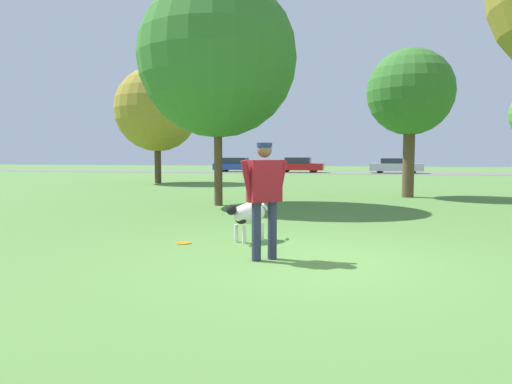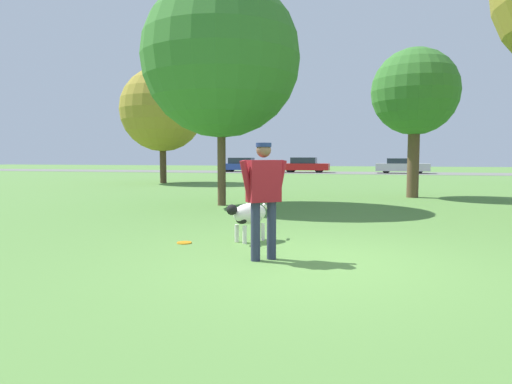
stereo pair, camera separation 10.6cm
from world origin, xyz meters
The scene contains 11 objects.
ground_plane centered at (0.00, 0.00, 0.00)m, with size 120.00×120.00×0.00m, color #56843D.
far_road_strip centered at (0.00, 33.83, 0.01)m, with size 120.00×6.00×0.01m.
person centered at (-0.64, 0.01, 0.97)m, with size 0.61×0.52×1.64m.
dog centered at (-1.20, 1.29, 0.46)m, with size 0.67×0.94×0.66m.
frisbee centered at (-2.20, 0.87, 0.01)m, with size 0.25×0.25×0.02m.
tree_far_left centered at (-10.04, 16.45, 3.92)m, with size 4.45×4.45×6.15m.
tree_near_left centered at (-3.46, 6.63, 4.27)m, with size 4.58×4.58×6.56m.
tree_mid_center centered at (2.24, 10.72, 3.64)m, with size 2.99×2.99×5.17m.
parked_car_blue centered at (-10.66, 34.20, 0.63)m, with size 4.20×2.01×1.30m.
parked_car_red centered at (-4.84, 33.85, 0.65)m, with size 4.19×1.67×1.32m.
parked_car_silver centered at (3.33, 33.87, 0.63)m, with size 4.36×1.90×1.26m.
Camera 1 is at (0.70, -6.15, 1.45)m, focal length 32.00 mm.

